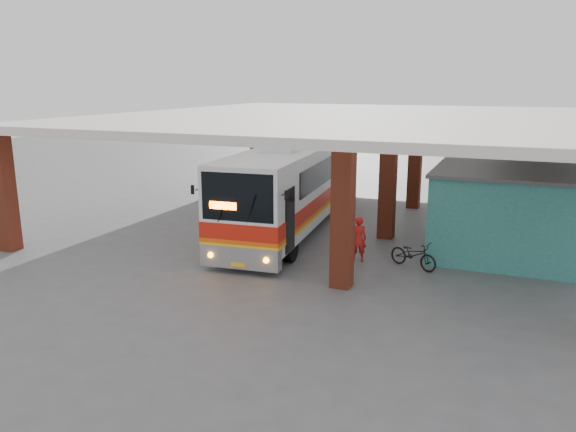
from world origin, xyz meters
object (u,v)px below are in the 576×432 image
at_px(motorcycle, 413,254).
at_px(red_chair, 436,208).
at_px(pedestrian, 358,239).
at_px(coach_bus, 295,185).

xyz_separation_m(motorcycle, red_chair, (-0.37, 7.94, -0.06)).
distance_m(motorcycle, pedestrian, 1.94).
height_order(pedestrian, red_chair, pedestrian).
distance_m(coach_bus, motorcycle, 6.71).
relative_size(motorcycle, pedestrian, 1.11).
height_order(coach_bus, red_chair, coach_bus).
xyz_separation_m(coach_bus, pedestrian, (3.72, -3.37, -1.06)).
bearing_deg(pedestrian, coach_bus, -62.82).
bearing_deg(pedestrian, motorcycle, 159.38).
bearing_deg(red_chair, motorcycle, -72.16).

